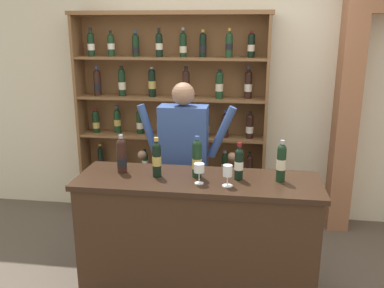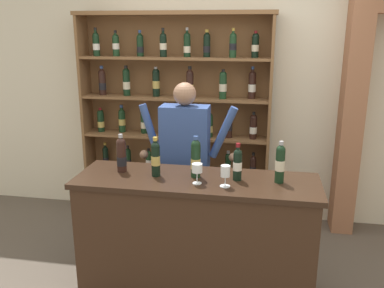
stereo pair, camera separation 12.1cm
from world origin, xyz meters
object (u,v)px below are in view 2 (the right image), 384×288
tasting_counter (196,236)px  tasting_bottle_riserva (121,155)px  wine_shelf (175,114)px  wine_glass_left (225,172)px  tasting_bottle_vin_santo (238,163)px  shopkeeper (185,150)px  tasting_bottle_super_tuscan (196,158)px  wine_glass_spare (198,169)px  tasting_bottle_rosso (280,163)px  tasting_bottle_grappa (156,158)px

tasting_counter → tasting_bottle_riserva: size_ratio=6.08×
wine_shelf → wine_glass_left: wine_shelf is taller
wine_shelf → tasting_bottle_vin_santo: 1.52m
shopkeeper → tasting_bottle_super_tuscan: bearing=-71.2°
shopkeeper → wine_glass_spare: (0.24, -0.72, 0.08)m
wine_shelf → tasting_bottle_rosso: bearing=-50.8°
wine_shelf → wine_glass_spare: (0.48, -1.45, -0.10)m
tasting_bottle_super_tuscan → wine_glass_left: size_ratio=2.03×
tasting_bottle_vin_santo → shopkeeper: bearing=131.0°
tasting_bottle_grappa → tasting_bottle_rosso: tasting_bottle_rosso is taller
tasting_counter → tasting_bottle_grappa: (-0.32, 0.01, 0.63)m
tasting_counter → tasting_bottle_grappa: 0.70m
tasting_bottle_vin_santo → wine_glass_spare: tasting_bottle_vin_santo is taller
tasting_counter → wine_glass_left: (0.23, -0.12, 0.59)m
tasting_bottle_grappa → tasting_bottle_vin_santo: tasting_bottle_grappa is taller
wine_glass_left → wine_glass_spare: bearing=174.2°
tasting_bottle_rosso → tasting_bottle_vin_santo: bearing=-179.2°
tasting_counter → tasting_bottle_super_tuscan: (-0.01, 0.04, 0.63)m
tasting_bottle_vin_santo → wine_glass_left: tasting_bottle_vin_santo is taller
tasting_bottle_riserva → tasting_bottle_super_tuscan: 0.60m
wine_glass_spare → wine_glass_left: 0.20m
wine_shelf → tasting_bottle_riserva: (-0.15, -1.29, -0.07)m
wine_shelf → tasting_counter: wine_shelf is taller
tasting_bottle_riserva → wine_glass_spare: (0.63, -0.16, -0.03)m
wine_glass_left → tasting_bottle_super_tuscan: bearing=146.5°
tasting_bottle_vin_santo → tasting_bottle_super_tuscan: bearing=178.2°
tasting_counter → tasting_bottle_riserva: bearing=174.5°
wine_glass_spare → shopkeeper: bearing=108.1°
wine_glass_left → tasting_bottle_grappa: bearing=166.9°
tasting_counter → tasting_bottle_rosso: 0.88m
tasting_bottle_grappa → tasting_counter: bearing=-1.2°
wine_shelf → tasting_bottle_rosso: wine_shelf is taller
wine_shelf → tasting_bottle_grappa: wine_shelf is taller
tasting_bottle_grappa → wine_glass_left: 0.56m
tasting_bottle_riserva → tasting_bottle_vin_santo: tasting_bottle_riserva is taller
wine_glass_spare → wine_glass_left: wine_glass_left is taller
tasting_bottle_rosso → wine_glass_left: bearing=-158.1°
shopkeeper → wine_glass_left: shopkeeper is taller
shopkeeper → tasting_bottle_rosso: (0.82, -0.59, 0.12)m
tasting_counter → wine_glass_spare: bearing=-74.8°
tasting_bottle_rosso → wine_glass_left: 0.42m
tasting_bottle_super_tuscan → shopkeeper: bearing=108.8°
tasting_bottle_rosso → wine_glass_spare: bearing=-167.2°
shopkeeper → tasting_bottle_vin_santo: shopkeeper is taller
tasting_bottle_riserva → tasting_counter: bearing=-5.5°
shopkeeper → tasting_bottle_vin_santo: (0.51, -0.59, 0.10)m
wine_shelf → tasting_bottle_riserva: size_ratio=7.31×
tasting_bottle_super_tuscan → wine_glass_left: 0.29m
wine_glass_spare → tasting_bottle_riserva: bearing=166.0°
tasting_bottle_grappa → wine_shelf: bearing=96.0°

